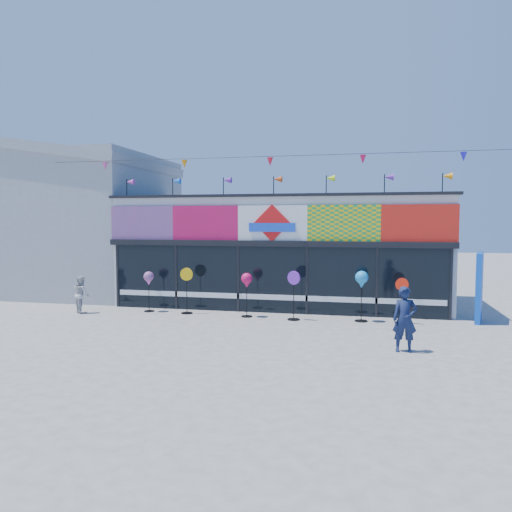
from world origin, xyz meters
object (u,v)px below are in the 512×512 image
(spinner_0, at_px, (149,279))
(spinner_2, at_px, (247,282))
(spinner_5, at_px, (402,300))
(child, at_px, (81,294))
(adult_man, at_px, (405,319))
(blue_sign, at_px, (479,287))
(spinner_3, at_px, (294,294))
(spinner_4, at_px, (362,281))
(spinner_1, at_px, (187,289))

(spinner_0, xyz_separation_m, spinner_2, (3.57, -0.20, 0.04))
(spinner_5, bearing_deg, child, -177.43)
(spinner_2, distance_m, adult_man, 5.91)
(spinner_2, relative_size, child, 1.14)
(blue_sign, relative_size, spinner_5, 1.53)
(spinner_3, height_order, spinner_4, spinner_4)
(blue_sign, relative_size, adult_man, 1.37)
(spinner_2, bearing_deg, spinner_4, 0.65)
(spinner_0, xyz_separation_m, spinner_4, (7.28, -0.15, 0.16))
(spinner_3, distance_m, adult_man, 4.58)
(blue_sign, bearing_deg, spinner_3, -156.17)
(adult_man, bearing_deg, spinner_1, 148.36)
(spinner_4, distance_m, child, 9.49)
(spinner_0, distance_m, spinner_4, 7.28)
(spinner_3, bearing_deg, child, -177.16)
(spinner_4, relative_size, spinner_5, 1.13)
(spinner_1, distance_m, spinner_2, 2.18)
(spinner_3, relative_size, spinner_4, 0.98)
(spinner_4, relative_size, child, 1.25)
(spinner_4, bearing_deg, spinner_3, -174.17)
(spinner_1, height_order, child, spinner_1)
(spinner_0, relative_size, adult_man, 0.89)
(spinner_0, xyz_separation_m, spinner_3, (5.16, -0.37, -0.29))
(adult_man, distance_m, child, 10.92)
(blue_sign, distance_m, spinner_1, 9.48)
(spinner_3, bearing_deg, spinner_0, 175.89)
(blue_sign, relative_size, spinner_1, 1.38)
(spinner_2, bearing_deg, blue_sign, 6.00)
(spinner_0, bearing_deg, spinner_4, -1.22)
(blue_sign, bearing_deg, spinner_1, -161.67)
(child, bearing_deg, spinner_3, -137.68)
(spinner_4, bearing_deg, spinner_2, -179.35)
(spinner_1, relative_size, spinner_2, 1.08)
(blue_sign, distance_m, spinner_5, 2.54)
(spinner_1, distance_m, child, 3.66)
(spinner_5, distance_m, adult_man, 3.41)
(spinner_3, bearing_deg, adult_man, -45.93)
(blue_sign, height_order, spinner_4, blue_sign)
(adult_man, bearing_deg, spinner_2, 139.82)
(spinner_3, height_order, spinner_5, spinner_3)
(blue_sign, bearing_deg, spinner_4, -154.13)
(spinner_4, height_order, adult_man, spinner_4)
(spinner_4, bearing_deg, blue_sign, 11.40)
(spinner_1, xyz_separation_m, child, (-3.60, -0.67, -0.19))
(spinner_1, bearing_deg, spinner_5, -1.53)
(spinner_0, bearing_deg, spinner_5, -1.73)
(spinner_4, xyz_separation_m, adult_man, (1.07, -3.51, -0.49))
(spinner_3, distance_m, child, 7.35)
(spinner_5, height_order, adult_man, adult_man)
(spinner_1, bearing_deg, child, -169.49)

